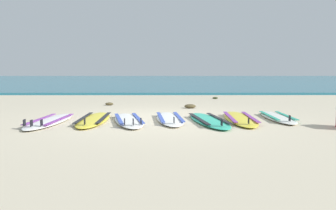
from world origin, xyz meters
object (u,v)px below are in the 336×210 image
(surfboard_1, at_px, (94,119))
(surfboard_0, at_px, (50,121))
(surfboard_2, at_px, (128,120))
(surfboard_6, at_px, (277,117))
(surfboard_5, at_px, (240,118))
(surfboard_3, at_px, (170,119))
(surfboard_4, at_px, (208,120))

(surfboard_1, bearing_deg, surfboard_0, -165.40)
(surfboard_2, relative_size, surfboard_6, 1.07)
(surfboard_1, xyz_separation_m, surfboard_5, (2.99, 0.10, -0.00))
(surfboard_6, bearing_deg, surfboard_0, -173.67)
(surfboard_0, xyz_separation_m, surfboard_6, (4.65, 0.52, -0.00))
(surfboard_3, relative_size, surfboard_4, 0.93)
(surfboard_2, bearing_deg, surfboard_6, 7.65)
(surfboard_1, distance_m, surfboard_4, 2.32)
(surfboard_1, bearing_deg, surfboard_3, 3.49)
(surfboard_5, bearing_deg, surfboard_2, -174.60)
(surfboard_3, bearing_deg, surfboard_0, -172.60)
(surfboard_1, relative_size, surfboard_6, 1.12)
(surfboard_0, bearing_deg, surfboard_1, 14.60)
(surfboard_3, height_order, surfboard_6, same)
(surfboard_0, xyz_separation_m, surfboard_3, (2.35, 0.31, -0.00))
(surfboard_6, bearing_deg, surfboard_3, -174.77)
(surfboard_1, height_order, surfboard_5, same)
(surfboard_1, xyz_separation_m, surfboard_4, (2.31, -0.14, -0.00))
(surfboard_1, relative_size, surfboard_3, 1.06)
(surfboard_5, bearing_deg, surfboard_6, 13.61)
(surfboard_1, relative_size, surfboard_4, 0.98)
(surfboard_5, height_order, surfboard_6, same)
(surfboard_2, relative_size, surfboard_3, 1.02)
(surfboard_4, bearing_deg, surfboard_1, 176.66)
(surfboard_0, height_order, surfboard_2, same)
(surfboard_3, bearing_deg, surfboard_2, -165.77)
(surfboard_0, distance_m, surfboard_5, 3.82)
(surfboard_2, bearing_deg, surfboard_1, 170.79)
(surfboard_4, bearing_deg, surfboard_2, 179.31)
(surfboard_0, relative_size, surfboard_6, 1.08)
(surfboard_0, distance_m, surfboard_2, 1.53)
(surfboard_0, height_order, surfboard_1, same)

